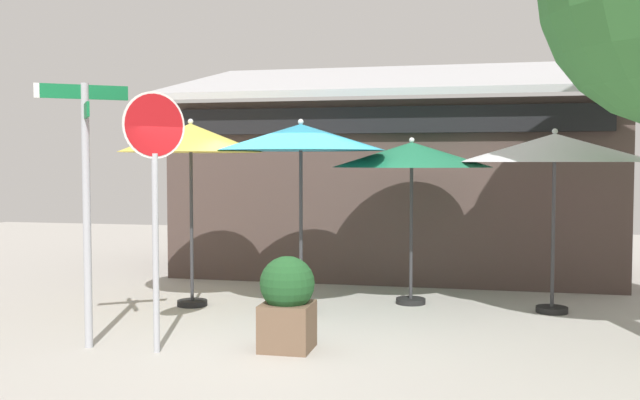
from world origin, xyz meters
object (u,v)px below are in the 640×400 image
(patio_umbrella_mustard_left, at_px, (191,140))
(patio_umbrella_forest_green_right, at_px, (412,156))
(patio_umbrella_teal_center, at_px, (301,139))
(patio_umbrella_ivory_far_right, at_px, (555,149))
(street_sign_post, at_px, (86,185))
(stop_sign, at_px, (155,173))
(sidewalk_planter, at_px, (287,301))

(patio_umbrella_mustard_left, xyz_separation_m, patio_umbrella_forest_green_right, (3.13, 0.85, -0.24))
(patio_umbrella_teal_center, relative_size, patio_umbrella_forest_green_right, 1.09)
(patio_umbrella_forest_green_right, relative_size, patio_umbrella_ivory_far_right, 0.94)
(patio_umbrella_ivory_far_right, bearing_deg, patio_umbrella_mustard_left, -172.84)
(street_sign_post, relative_size, stop_sign, 1.04)
(stop_sign, bearing_deg, sidewalk_planter, 16.94)
(patio_umbrella_forest_green_right, bearing_deg, stop_sign, -126.86)
(patio_umbrella_ivory_far_right, bearing_deg, patio_umbrella_forest_green_right, 174.20)
(stop_sign, relative_size, patio_umbrella_mustard_left, 1.05)
(patio_umbrella_mustard_left, height_order, patio_umbrella_ivory_far_right, patio_umbrella_mustard_left)
(street_sign_post, height_order, patio_umbrella_mustard_left, street_sign_post)
(patio_umbrella_mustard_left, bearing_deg, patio_umbrella_teal_center, -3.47)
(patio_umbrella_teal_center, height_order, patio_umbrella_forest_green_right, patio_umbrella_teal_center)
(street_sign_post, height_order, patio_umbrella_ivory_far_right, street_sign_post)
(patio_umbrella_mustard_left, height_order, sidewalk_planter, patio_umbrella_mustard_left)
(patio_umbrella_forest_green_right, relative_size, sidewalk_planter, 2.34)
(street_sign_post, bearing_deg, patio_umbrella_ivory_far_right, 30.18)
(stop_sign, distance_m, patio_umbrella_mustard_left, 2.61)
(street_sign_post, height_order, stop_sign, street_sign_post)
(patio_umbrella_teal_center, bearing_deg, patio_umbrella_forest_green_right, 33.12)
(patio_umbrella_teal_center, bearing_deg, street_sign_post, -128.84)
(street_sign_post, distance_m, patio_umbrella_mustard_left, 2.55)
(patio_umbrella_mustard_left, relative_size, patio_umbrella_forest_green_right, 1.11)
(patio_umbrella_ivory_far_right, xyz_separation_m, sidewalk_planter, (-3.11, -2.72, -1.75))
(stop_sign, bearing_deg, patio_umbrella_mustard_left, 103.95)
(stop_sign, relative_size, patio_umbrella_teal_center, 1.06)
(patio_umbrella_forest_green_right, xyz_separation_m, patio_umbrella_ivory_far_right, (1.99, -0.20, 0.09))
(patio_umbrella_mustard_left, xyz_separation_m, sidewalk_planter, (2.01, -2.08, -1.89))
(stop_sign, distance_m, sidewalk_planter, 2.04)
(patio_umbrella_mustard_left, bearing_deg, patio_umbrella_ivory_far_right, 7.16)
(patio_umbrella_ivory_far_right, bearing_deg, sidewalk_planter, -138.88)
(patio_umbrella_mustard_left, xyz_separation_m, patio_umbrella_teal_center, (1.67, -0.10, -0.00))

